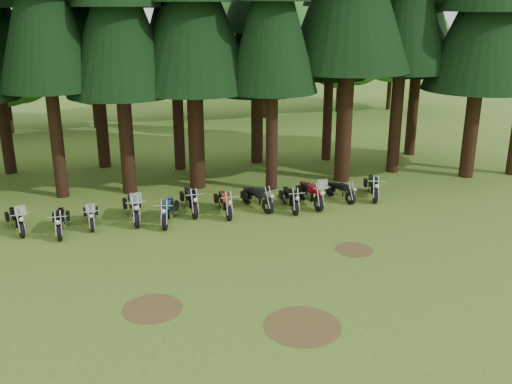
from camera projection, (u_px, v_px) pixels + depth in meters
ground at (237, 269)px, 19.40m from camera, size 120.00×120.00×0.00m
pine_back_4 at (257, 10)px, 29.94m from camera, size 4.94×4.94×13.78m
decid_2 at (6, 61)px, 38.25m from camera, size 6.72×6.53×8.40m
decid_3 at (95, 65)px, 40.04m from camera, size 6.12×5.95×7.65m
decid_4 at (183, 63)px, 42.63m from camera, size 5.93×5.76×7.41m
decid_5 at (271, 37)px, 43.04m from camera, size 8.45×8.21×10.56m
decid_6 at (345, 48)px, 46.07m from camera, size 7.06×6.86×8.82m
decid_7 at (399, 34)px, 46.65m from camera, size 8.44×8.20×10.55m
dirt_patch_0 at (153, 308)px, 16.86m from camera, size 1.80×1.80×0.01m
dirt_patch_1 at (354, 250)px, 20.89m from camera, size 1.40×1.40×0.01m
dirt_patch_2 at (302, 326)px, 15.94m from camera, size 2.20×2.20×0.01m
motorcycle_0 at (17, 220)px, 22.45m from camera, size 0.96×2.15×1.38m
motorcycle_1 at (60, 222)px, 22.29m from camera, size 0.31×2.18×0.89m
motorcycle_2 at (91, 216)px, 23.04m from camera, size 0.40×1.99×1.25m
motorcycle_3 at (134, 208)px, 23.57m from camera, size 0.53×2.51×1.57m
motorcycle_4 at (168, 211)px, 23.38m from camera, size 0.70×2.29×0.94m
motorcycle_5 at (191, 201)px, 24.57m from camera, size 0.37×2.39×0.97m
motorcycle_6 at (225, 203)px, 24.36m from camera, size 0.32×2.28×0.93m
motorcycle_7 at (257, 198)px, 24.98m from camera, size 0.96×2.13×0.91m
motorcycle_8 at (290, 199)px, 24.92m from camera, size 0.32×2.18×0.89m
motorcycle_9 at (311, 194)px, 25.36m from camera, size 0.55×2.46×1.55m
motorcycle_10 at (340, 191)px, 26.09m from camera, size 0.76×1.90×0.80m
motorcycle_11 at (373, 187)px, 26.45m from camera, size 0.84×2.25×0.94m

